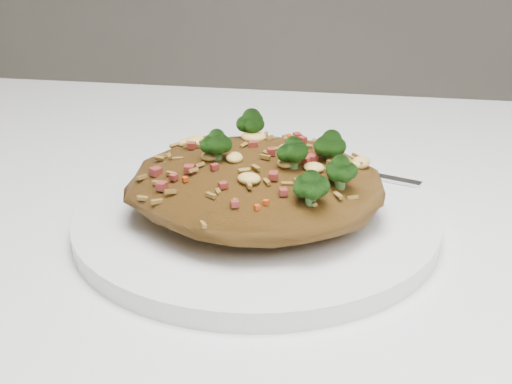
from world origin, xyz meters
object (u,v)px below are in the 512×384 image
dining_table (202,363)px  fork (333,168)px  fried_rice (257,175)px  plate (256,220)px

dining_table → fork: 0.19m
dining_table → fried_rice: 0.14m
plate → fried_rice: bearing=-13.3°
dining_table → fork: (0.08, 0.13, 0.11)m
dining_table → plate: (0.03, 0.04, 0.10)m
fork → fried_rice: bearing=-99.9°
fried_rice → plate: bearing=166.7°
fried_rice → fork: size_ratio=1.15×
dining_table → fried_rice: size_ratio=6.63×
fork → dining_table: bearing=-103.0°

